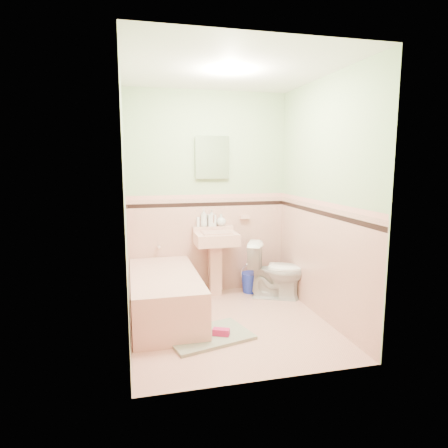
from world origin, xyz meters
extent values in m
plane|color=#E7AB97|center=(0.00, 0.00, 0.00)|extent=(2.20, 2.20, 0.00)
plane|color=white|center=(0.00, 0.00, 2.50)|extent=(2.20, 2.20, 0.00)
plane|color=beige|center=(0.00, 1.10, 1.25)|extent=(2.50, 0.00, 2.50)
plane|color=beige|center=(0.00, -1.10, 1.25)|extent=(2.50, 0.00, 2.50)
plane|color=beige|center=(-1.00, 0.00, 1.25)|extent=(0.00, 2.50, 2.50)
plane|color=beige|center=(1.00, 0.00, 1.25)|extent=(0.00, 2.50, 2.50)
plane|color=beige|center=(0.00, 1.09, 0.60)|extent=(2.00, 0.00, 2.00)
plane|color=beige|center=(0.00, -1.09, 0.60)|extent=(2.00, 0.00, 2.00)
plane|color=beige|center=(-0.99, 0.00, 0.60)|extent=(0.00, 2.20, 2.20)
plane|color=beige|center=(0.99, 0.00, 0.60)|extent=(0.00, 2.20, 2.20)
plane|color=black|center=(0.00, 1.08, 1.12)|extent=(2.00, 0.00, 2.00)
plane|color=black|center=(0.00, -1.08, 1.12)|extent=(2.00, 0.00, 2.00)
plane|color=black|center=(-0.98, 0.00, 1.12)|extent=(0.00, 2.20, 2.20)
plane|color=black|center=(0.98, 0.00, 1.12)|extent=(0.00, 2.20, 2.20)
plane|color=#E79E8D|center=(0.00, 1.08, 1.22)|extent=(2.00, 0.00, 2.00)
plane|color=#E79E8D|center=(0.00, -1.08, 1.22)|extent=(2.00, 0.00, 2.00)
plane|color=#E79E8D|center=(-0.98, 0.00, 1.22)|extent=(0.00, 2.20, 2.20)
plane|color=#E79E8D|center=(0.98, 0.00, 1.22)|extent=(0.00, 2.20, 2.20)
cube|color=#E2AB99|center=(-0.63, 0.33, 0.23)|extent=(0.70, 1.50, 0.45)
cylinder|color=silver|center=(-0.63, 1.05, 0.63)|extent=(0.04, 0.12, 0.04)
cylinder|color=silver|center=(0.05, 1.00, 0.95)|extent=(0.02, 0.02, 0.10)
cube|color=white|center=(0.05, 1.07, 1.70)|extent=(0.39, 0.04, 0.49)
cube|color=#E2AB99|center=(0.47, 1.06, 0.95)|extent=(0.12, 0.07, 0.04)
imported|color=#B2B2B2|center=(-0.06, 1.04, 0.96)|extent=(0.09, 0.09, 0.22)
imported|color=#B2B2B2|center=(0.03, 1.04, 0.96)|extent=(0.10, 0.10, 0.21)
imported|color=#B2B2B2|center=(0.16, 1.04, 0.93)|extent=(0.14, 0.14, 0.15)
cylinder|color=white|center=(-0.14, 1.04, 0.91)|extent=(0.05, 0.05, 0.12)
imported|color=white|center=(0.75, 0.64, 0.34)|extent=(0.77, 0.63, 0.68)
cube|color=gray|center=(-0.28, -0.27, 0.02)|extent=(0.88, 0.70, 0.03)
cube|color=#BF1E59|center=(-0.17, -0.31, 0.06)|extent=(0.17, 0.13, 0.06)
camera|label=1|loc=(-0.98, -3.73, 1.65)|focal=31.68mm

